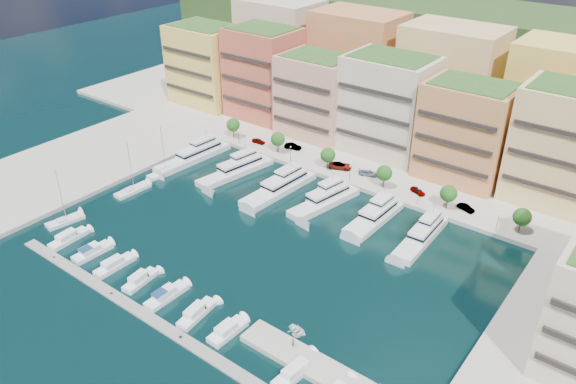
# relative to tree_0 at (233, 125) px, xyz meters

# --- Properties ---
(ground) EXTENTS (400.00, 400.00, 0.00)m
(ground) POSITION_rel_tree_0_xyz_m (40.00, -33.50, -4.74)
(ground) COLOR black
(ground) RESTS_ON ground
(north_quay) EXTENTS (220.00, 64.00, 2.00)m
(north_quay) POSITION_rel_tree_0_xyz_m (40.00, 28.50, -4.74)
(north_quay) COLOR #9E998E
(north_quay) RESTS_ON ground
(west_quay) EXTENTS (34.00, 76.00, 2.00)m
(west_quay) POSITION_rel_tree_0_xyz_m (-22.00, -41.50, -4.74)
(west_quay) COLOR #9E998E
(west_quay) RESTS_ON ground
(hillside) EXTENTS (240.00, 40.00, 58.00)m
(hillside) POSITION_rel_tree_0_xyz_m (40.00, 76.50, -4.74)
(hillside) COLOR #1E3415
(hillside) RESTS_ON ground
(south_pontoon) EXTENTS (72.00, 2.20, 0.35)m
(south_pontoon) POSITION_rel_tree_0_xyz_m (37.00, -63.50, -4.74)
(south_pontoon) COLOR gray
(south_pontoon) RESTS_ON ground
(finger_pier) EXTENTS (32.00, 5.00, 2.00)m
(finger_pier) POSITION_rel_tree_0_xyz_m (70.00, -55.50, -4.74)
(finger_pier) COLOR #9E998E
(finger_pier) RESTS_ON ground
(apartment_0) EXTENTS (22.00, 16.50, 24.80)m
(apartment_0) POSITION_rel_tree_0_xyz_m (-26.00, 16.49, 8.57)
(apartment_0) COLOR #E8C055
(apartment_0) RESTS_ON north_quay
(apartment_1) EXTENTS (20.00, 16.50, 26.80)m
(apartment_1) POSITION_rel_tree_0_xyz_m (-4.00, 18.49, 9.57)
(apartment_1) COLOR #C45441
(apartment_1) RESTS_ON north_quay
(apartment_2) EXTENTS (20.00, 15.50, 22.80)m
(apartment_2) POSITION_rel_tree_0_xyz_m (17.00, 16.49, 7.57)
(apartment_2) COLOR tan
(apartment_2) RESTS_ON north_quay
(apartment_3) EXTENTS (22.00, 16.50, 25.80)m
(apartment_3) POSITION_rel_tree_0_xyz_m (38.00, 18.49, 9.07)
(apartment_3) COLOR beige
(apartment_3) RESTS_ON north_quay
(apartment_4) EXTENTS (20.00, 15.50, 23.80)m
(apartment_4) POSITION_rel_tree_0_xyz_m (60.00, 16.49, 8.07)
(apartment_4) COLOR #DB7C52
(apartment_4) RESTS_ON north_quay
(apartment_5) EXTENTS (22.00, 16.50, 26.80)m
(apartment_5) POSITION_rel_tree_0_xyz_m (82.00, 18.49, 9.57)
(apartment_5) COLOR #ECD17D
(apartment_5) RESTS_ON north_quay
(backblock_0) EXTENTS (26.00, 18.00, 30.00)m
(backblock_0) POSITION_rel_tree_0_xyz_m (-15.00, 40.50, 11.26)
(backblock_0) COLOR beige
(backblock_0) RESTS_ON north_quay
(backblock_1) EXTENTS (26.00, 18.00, 30.00)m
(backblock_1) POSITION_rel_tree_0_xyz_m (15.00, 40.50, 11.26)
(backblock_1) COLOR #DB7C52
(backblock_1) RESTS_ON north_quay
(backblock_2) EXTENTS (26.00, 18.00, 30.00)m
(backblock_2) POSITION_rel_tree_0_xyz_m (45.00, 40.50, 11.26)
(backblock_2) COLOR #ECD17D
(backblock_2) RESTS_ON north_quay
(backblock_3) EXTENTS (26.00, 18.00, 30.00)m
(backblock_3) POSITION_rel_tree_0_xyz_m (75.00, 40.50, 11.26)
(backblock_3) COLOR #E8C055
(backblock_3) RESTS_ON north_quay
(tree_0) EXTENTS (3.80, 3.80, 5.65)m
(tree_0) POSITION_rel_tree_0_xyz_m (0.00, 0.00, 0.00)
(tree_0) COLOR #473323
(tree_0) RESTS_ON north_quay
(tree_1) EXTENTS (3.80, 3.80, 5.65)m
(tree_1) POSITION_rel_tree_0_xyz_m (16.00, 0.00, 0.00)
(tree_1) COLOR #473323
(tree_1) RESTS_ON north_quay
(tree_2) EXTENTS (3.80, 3.80, 5.65)m
(tree_2) POSITION_rel_tree_0_xyz_m (32.00, 0.00, 0.00)
(tree_2) COLOR #473323
(tree_2) RESTS_ON north_quay
(tree_3) EXTENTS (3.80, 3.80, 5.65)m
(tree_3) POSITION_rel_tree_0_xyz_m (48.00, 0.00, 0.00)
(tree_3) COLOR #473323
(tree_3) RESTS_ON north_quay
(tree_4) EXTENTS (3.80, 3.80, 5.65)m
(tree_4) POSITION_rel_tree_0_xyz_m (64.00, 0.00, 0.00)
(tree_4) COLOR #473323
(tree_4) RESTS_ON north_quay
(tree_5) EXTENTS (3.80, 3.80, 5.65)m
(tree_5) POSITION_rel_tree_0_xyz_m (80.00, 0.00, 0.00)
(tree_5) COLOR #473323
(tree_5) RESTS_ON north_quay
(lamppost_0) EXTENTS (0.30, 0.30, 4.20)m
(lamppost_0) POSITION_rel_tree_0_xyz_m (4.00, -2.30, -0.92)
(lamppost_0) COLOR black
(lamppost_0) RESTS_ON north_quay
(lamppost_1) EXTENTS (0.30, 0.30, 4.20)m
(lamppost_1) POSITION_rel_tree_0_xyz_m (22.00, -2.30, -0.92)
(lamppost_1) COLOR black
(lamppost_1) RESTS_ON north_quay
(lamppost_2) EXTENTS (0.30, 0.30, 4.20)m
(lamppost_2) POSITION_rel_tree_0_xyz_m (40.00, -2.30, -0.92)
(lamppost_2) COLOR black
(lamppost_2) RESTS_ON north_quay
(lamppost_3) EXTENTS (0.30, 0.30, 4.20)m
(lamppost_3) POSITION_rel_tree_0_xyz_m (58.00, -2.30, -0.92)
(lamppost_3) COLOR black
(lamppost_3) RESTS_ON north_quay
(lamppost_4) EXTENTS (0.30, 0.30, 4.20)m
(lamppost_4) POSITION_rel_tree_0_xyz_m (76.00, -2.30, -0.92)
(lamppost_4) COLOR black
(lamppost_4) RESTS_ON north_quay
(yacht_0) EXTENTS (6.18, 23.26, 7.30)m
(yacht_0) POSITION_rel_tree_0_xyz_m (0.06, -15.03, -3.53)
(yacht_0) COLOR silver
(yacht_0) RESTS_ON ground
(yacht_1) EXTENTS (7.93, 22.20, 7.30)m
(yacht_1) POSITION_rel_tree_0_xyz_m (14.52, -14.53, -3.65)
(yacht_1) COLOR silver
(yacht_1) RESTS_ON ground
(yacht_2) EXTENTS (6.48, 22.48, 7.30)m
(yacht_2) POSITION_rel_tree_0_xyz_m (28.61, -14.67, -3.53)
(yacht_2) COLOR silver
(yacht_2) RESTS_ON ground
(yacht_3) EXTENTS (7.92, 19.90, 7.30)m
(yacht_3) POSITION_rel_tree_0_xyz_m (40.66, -13.40, -3.53)
(yacht_3) COLOR silver
(yacht_3) RESTS_ON ground
(yacht_4) EXTENTS (5.42, 17.89, 7.30)m
(yacht_4) POSITION_rel_tree_0_xyz_m (53.15, -12.69, -3.65)
(yacht_4) COLOR silver
(yacht_4) RESTS_ON ground
(yacht_5) EXTENTS (4.84, 19.24, 7.30)m
(yacht_5) POSITION_rel_tree_0_xyz_m (64.59, -13.26, -3.53)
(yacht_5) COLOR silver
(yacht_5) RESTS_ON ground
(cruiser_0) EXTENTS (3.04, 8.69, 2.55)m
(cruiser_0) POSITION_rel_tree_0_xyz_m (6.86, -58.09, -4.20)
(cruiser_0) COLOR white
(cruiser_0) RESTS_ON ground
(cruiser_1) EXTENTS (3.11, 8.09, 2.66)m
(cruiser_1) POSITION_rel_tree_0_xyz_m (14.80, -58.11, -4.17)
(cruiser_1) COLOR white
(cruiser_1) RESTS_ON ground
(cruiser_2) EXTENTS (2.63, 8.34, 2.55)m
(cruiser_2) POSITION_rel_tree_0_xyz_m (21.88, -58.09, -4.20)
(cruiser_2) COLOR white
(cruiser_2) RESTS_ON ground
(cruiser_3) EXTENTS (3.16, 7.67, 2.55)m
(cruiser_3) POSITION_rel_tree_0_xyz_m (29.45, -58.08, -4.20)
(cruiser_3) COLOR white
(cruiser_3) RESTS_ON ground
(cruiser_4) EXTENTS (2.74, 8.58, 2.66)m
(cruiser_4) POSITION_rel_tree_0_xyz_m (36.58, -58.11, -4.17)
(cruiser_4) COLOR white
(cruiser_4) RESTS_ON ground
(cruiser_5) EXTENTS (3.34, 8.44, 2.55)m
(cruiser_5) POSITION_rel_tree_0_xyz_m (44.22, -58.09, -4.20)
(cruiser_5) COLOR white
(cruiser_5) RESTS_ON ground
(cruiser_6) EXTENTS (2.96, 7.31, 2.55)m
(cruiser_6) POSITION_rel_tree_0_xyz_m (51.33, -58.08, -4.20)
(cruiser_6) COLOR white
(cruiser_6) RESTS_ON ground
(cruiser_8) EXTENTS (3.37, 9.08, 2.55)m
(cruiser_8) POSITION_rel_tree_0_xyz_m (65.48, -58.10, -4.20)
(cruiser_8) COLOR white
(cruiser_8) RESTS_ON ground
(sailboat_0) EXTENTS (4.22, 8.36, 13.20)m
(sailboat_0) POSITION_rel_tree_0_xyz_m (0.11, -54.55, -4.43)
(sailboat_0) COLOR silver
(sailboat_0) RESTS_ON ground
(sailboat_2) EXTENTS (3.66, 9.45, 13.20)m
(sailboat_2) POSITION_rel_tree_0_xyz_m (-0.09, -25.92, -4.43)
(sailboat_2) COLOR silver
(sailboat_2) RESTS_ON ground
(sailboat_1) EXTENTS (3.26, 9.02, 13.20)m
(sailboat_1) POSITION_rel_tree_0_xyz_m (0.90, -36.84, -4.43)
(sailboat_1) COLOR silver
(sailboat_1) RESTS_ON ground
(tender_0) EXTENTS (3.74, 2.85, 0.72)m
(tender_0) POSITION_rel_tree_0_xyz_m (60.30, -50.74, -4.38)
(tender_0) COLOR white
(tender_0) RESTS_ON ground
(tender_1) EXTENTS (1.77, 1.56, 0.87)m
(tender_1) POSITION_rel_tree_0_xyz_m (60.75, -51.87, -4.31)
(tender_1) COLOR beige
(tender_1) RESTS_ON ground
(car_0) EXTENTS (4.03, 1.86, 1.34)m
(car_0) POSITION_rel_tree_0_xyz_m (8.29, 1.11, -3.07)
(car_0) COLOR gray
(car_0) RESTS_ON north_quay
(car_1) EXTENTS (4.92, 2.64, 1.54)m
(car_1) POSITION_rel_tree_0_xyz_m (18.05, 3.90, -2.97)
(car_1) COLOR gray
(car_1) RESTS_ON north_quay
(car_2) EXTENTS (6.48, 4.76, 1.64)m
(car_2) POSITION_rel_tree_0_xyz_m (34.63, 1.89, -2.93)
(car_2) COLOR gray
(car_2) RESTS_ON north_quay
(car_3) EXTENTS (5.08, 3.52, 1.37)m
(car_3) POSITION_rel_tree_0_xyz_m (42.16, 2.92, -3.06)
(car_3) COLOR gray
(car_3) RESTS_ON north_quay
(car_4) EXTENTS (4.32, 2.96, 1.37)m
(car_4) POSITION_rel_tree_0_xyz_m (55.94, 2.18, -3.06)
(car_4) COLOR gray
(car_4) RESTS_ON north_quay
(car_5) EXTENTS (4.26, 2.43, 1.33)m
(car_5) POSITION_rel_tree_0_xyz_m (67.79, 1.69, -3.08)
(car_5) COLOR gray
(car_5) RESTS_ON north_quay
(person_0) EXTENTS (0.57, 0.67, 1.55)m
(person_0) POSITION_rel_tree_0_xyz_m (62.23, -54.56, -2.97)
(person_0) COLOR #262A4D
(person_0) RESTS_ON finger_pier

